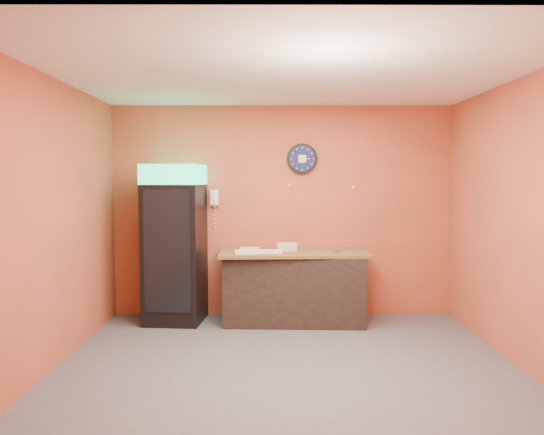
{
  "coord_description": "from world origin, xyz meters",
  "views": [
    {
      "loc": [
        -0.16,
        -5.07,
        1.81
      ],
      "look_at": [
        -0.14,
        0.6,
        1.41
      ],
      "focal_mm": 35.0,
      "sensor_mm": 36.0,
      "label": 1
    }
  ],
  "objects": [
    {
      "name": "floor",
      "position": [
        0.0,
        0.0,
        0.0
      ],
      "size": [
        4.5,
        4.5,
        0.0
      ],
      "primitive_type": "plane",
      "color": "#47474C",
      "rests_on": "ground"
    },
    {
      "name": "wrapped_sandwich_left",
      "position": [
        -0.44,
        1.39,
        0.93
      ],
      "size": [
        0.33,
        0.18,
        0.04
      ],
      "primitive_type": "cube",
      "rotation": [
        0.0,
        0.0,
        0.18
      ],
      "color": "silver",
      "rests_on": "butcher_paper"
    },
    {
      "name": "sub_roll_stack",
      "position": [
        0.06,
        1.62,
        0.96
      ],
      "size": [
        0.26,
        0.11,
        0.11
      ],
      "rotation": [
        0.0,
        0.0,
        -0.08
      ],
      "color": "beige",
      "rests_on": "butcher_paper"
    },
    {
      "name": "prep_counter",
      "position": [
        0.15,
        1.61,
        0.44
      ],
      "size": [
        1.77,
        0.84,
        0.87
      ],
      "primitive_type": "cube",
      "rotation": [
        0.0,
        0.0,
        -0.04
      ],
      "color": "black",
      "rests_on": "floor"
    },
    {
      "name": "wrapped_sandwich_mid",
      "position": [
        -0.15,
        1.41,
        0.93
      ],
      "size": [
        0.3,
        0.15,
        0.04
      ],
      "primitive_type": "cube",
      "rotation": [
        0.0,
        0.0,
        -0.13
      ],
      "color": "silver",
      "rests_on": "butcher_paper"
    },
    {
      "name": "right_wall",
      "position": [
        2.25,
        0.0,
        1.4
      ],
      "size": [
        0.02,
        4.0,
        2.8
      ],
      "primitive_type": "cube",
      "color": "#D0503A",
      "rests_on": "floor"
    },
    {
      "name": "kitchen_tool",
      "position": [
        0.19,
        1.78,
        0.94
      ],
      "size": [
        0.05,
        0.05,
        0.05
      ],
      "primitive_type": "cylinder",
      "color": "silver",
      "rests_on": "butcher_paper"
    },
    {
      "name": "butcher_paper",
      "position": [
        0.15,
        1.61,
        0.89
      ],
      "size": [
        1.92,
        0.91,
        0.04
      ],
      "primitive_type": "cube",
      "rotation": [
        0.0,
        0.0,
        0.03
      ],
      "color": "brown",
      "rests_on": "prep_counter"
    },
    {
      "name": "beverage_cooler",
      "position": [
        -1.37,
        1.61,
        0.98
      ],
      "size": [
        0.76,
        0.77,
        2.01
      ],
      "rotation": [
        0.0,
        0.0,
        -0.09
      ],
      "color": "black",
      "rests_on": "floor"
    },
    {
      "name": "back_wall",
      "position": [
        0.0,
        2.0,
        1.4
      ],
      "size": [
        4.5,
        0.02,
        2.8
      ],
      "primitive_type": "cube",
      "color": "#D0503A",
      "rests_on": "floor"
    },
    {
      "name": "left_wall",
      "position": [
        -2.25,
        0.0,
        1.4
      ],
      "size": [
        0.02,
        4.0,
        2.8
      ],
      "primitive_type": "cube",
      "color": "#D0503A",
      "rests_on": "floor"
    },
    {
      "name": "ceiling",
      "position": [
        0.0,
        0.0,
        2.8
      ],
      "size": [
        4.5,
        4.0,
        0.02
      ],
      "primitive_type": "cube",
      "color": "white",
      "rests_on": "back_wall"
    },
    {
      "name": "wall_phone",
      "position": [
        -0.9,
        1.95,
        1.58
      ],
      "size": [
        0.11,
        0.1,
        0.2
      ],
      "color": "white",
      "rests_on": "back_wall"
    },
    {
      "name": "wall_clock",
      "position": [
        0.27,
        1.97,
        2.1
      ],
      "size": [
        0.4,
        0.06,
        0.4
      ],
      "color": "black",
      "rests_on": "back_wall"
    },
    {
      "name": "wrapped_sandwich_right",
      "position": [
        -0.42,
        1.71,
        0.93
      ],
      "size": [
        0.26,
        0.13,
        0.04
      ],
      "primitive_type": "cube",
      "rotation": [
        0.0,
        0.0,
        -0.13
      ],
      "color": "silver",
      "rests_on": "butcher_paper"
    }
  ]
}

